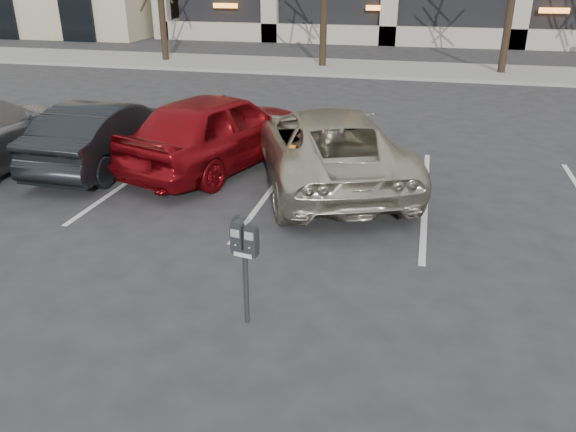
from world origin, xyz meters
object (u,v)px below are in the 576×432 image
object	(u,v)px
car_red	(218,130)
car_dark	(106,133)
parking_meter	(245,248)
suv_silver	(327,146)

from	to	relation	value
car_red	car_dark	xyz separation A→B (m)	(-2.28, -0.45, -0.11)
car_red	car_dark	bearing A→B (deg)	29.74
parking_meter	car_dark	world-z (taller)	car_dark
suv_silver	car_dark	distance (m)	4.58
suv_silver	car_red	xyz separation A→B (m)	(-2.30, 0.39, 0.06)
car_red	car_dark	size ratio (longest dim) A/B	1.12
suv_silver	car_dark	xyz separation A→B (m)	(-4.58, -0.07, -0.05)
suv_silver	car_red	size ratio (longest dim) A/B	1.24
parking_meter	suv_silver	size ratio (longest dim) A/B	0.22
car_red	parking_meter	bearing A→B (deg)	131.56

